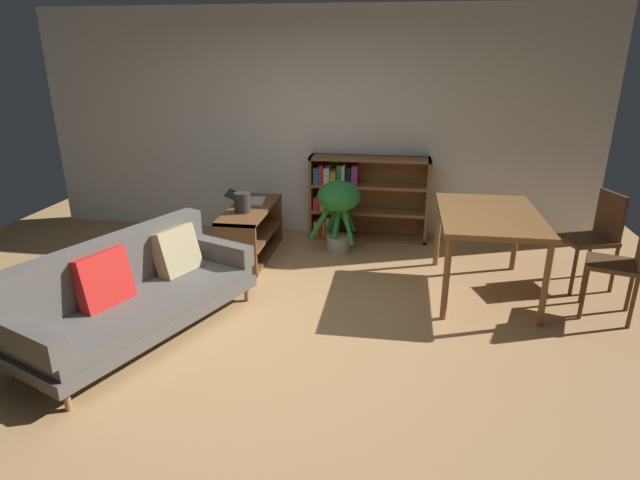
% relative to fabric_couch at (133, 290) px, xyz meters
% --- Properties ---
extents(ground_plane, '(8.16, 8.16, 0.00)m').
position_rel_fabric_couch_xyz_m(ground_plane, '(1.01, 0.10, -0.37)').
color(ground_plane, tan).
extents(back_wall_panel, '(6.80, 0.10, 2.70)m').
position_rel_fabric_couch_xyz_m(back_wall_panel, '(1.01, 2.80, 0.98)').
color(back_wall_panel, silver).
rests_on(back_wall_panel, ground_plane).
extents(fabric_couch, '(1.48, 2.15, 0.79)m').
position_rel_fabric_couch_xyz_m(fabric_couch, '(0.00, 0.00, 0.00)').
color(fabric_couch, olive).
rests_on(fabric_couch, ground_plane).
extents(media_console, '(0.44, 1.20, 0.58)m').
position_rel_fabric_couch_xyz_m(media_console, '(0.48, 1.79, -0.09)').
color(media_console, brown).
rests_on(media_console, ground_plane).
extents(open_laptop, '(0.46, 0.38, 0.12)m').
position_rel_fabric_couch_xyz_m(open_laptop, '(0.38, 2.01, 0.23)').
color(open_laptop, silver).
rests_on(open_laptop, media_console).
extents(desk_speaker, '(0.17, 0.17, 0.21)m').
position_rel_fabric_couch_xyz_m(desk_speaker, '(0.45, 1.60, 0.31)').
color(desk_speaker, '#2D2823').
rests_on(desk_speaker, media_console).
extents(potted_floor_plant, '(0.57, 0.55, 0.84)m').
position_rel_fabric_couch_xyz_m(potted_floor_plant, '(1.43, 2.06, 0.20)').
color(potted_floor_plant, '#9E9389').
rests_on(potted_floor_plant, ground_plane).
extents(dining_table, '(0.90, 1.33, 0.79)m').
position_rel_fabric_couch_xyz_m(dining_table, '(2.92, 1.22, 0.35)').
color(dining_table, brown).
rests_on(dining_table, ground_plane).
extents(dining_chair_near, '(0.50, 0.49, 0.92)m').
position_rel_fabric_couch_xyz_m(dining_chair_near, '(3.99, 0.87, 0.15)').
color(dining_chair_near, '#56351E').
rests_on(dining_chair_near, ground_plane).
extents(dining_chair_far, '(0.55, 0.53, 0.94)m').
position_rel_fabric_couch_xyz_m(dining_chair_far, '(3.97, 1.54, 0.16)').
color(dining_chair_far, '#56351E').
rests_on(dining_chair_far, ground_plane).
extents(bookshelf, '(1.43, 0.30, 1.01)m').
position_rel_fabric_couch_xyz_m(bookshelf, '(1.61, 2.62, 0.14)').
color(bookshelf, brown).
rests_on(bookshelf, ground_plane).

